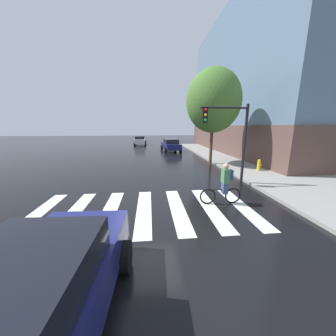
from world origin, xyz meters
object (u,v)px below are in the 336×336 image
Objects in this scene: sedan_far at (140,140)px; fire_hydrant at (259,165)px; sedan_near at (26,308)px; sedan_mid at (171,145)px; street_tree_near at (213,101)px; traffic_light_near at (230,131)px; cyclist at (224,184)px.

sedan_far is 5.57× the size of fire_hydrant.
fire_hydrant is (9.04, 9.48, -0.29)m from sedan_near.
sedan_mid is 5.93× the size of fire_hydrant.
sedan_far is 19.46m from street_tree_near.
sedan_far is 22.55m from fire_hydrant.
sedan_near is 9.21m from traffic_light_near.
sedan_far is at bearing 100.12° from cyclist.
sedan_mid is 10.20m from street_tree_near.
sedan_mid is 1.06× the size of sedan_far.
fire_hydrant is 0.11× the size of street_tree_near.
cyclist is 0.23× the size of street_tree_near.
cyclist is at bearing -115.90° from traffic_light_near.
sedan_near is 14.59m from street_tree_near.
sedan_mid is at bearing 95.24° from traffic_light_near.
fire_hydrant is (9.00, -20.67, -0.24)m from sedan_far.
sedan_near is 1.01× the size of sedan_mid.
cyclist is at bearing 45.79° from sedan_near.
sedan_near reaches higher than sedan_far.
street_tree_near reaches higher than traffic_light_near.
street_tree_near is (0.91, 5.37, 2.15)m from traffic_light_near.
cyclist reaches higher than fire_hydrant.
sedan_mid is at bearing 103.88° from street_tree_near.
sedan_mid is at bearing 78.46° from sedan_near.
traffic_light_near is 0.57× the size of street_tree_near.
sedan_near is 30.15m from sedan_far.
sedan_mid reaches higher than sedan_far.
street_tree_near is at bearing -76.12° from sedan_mid.
sedan_mid reaches higher than fire_hydrant.
sedan_near is 13.11m from fire_hydrant.
sedan_near reaches higher than fire_hydrant.
sedan_near reaches higher than sedan_mid.
cyclist is at bearing -89.21° from sedan_mid.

